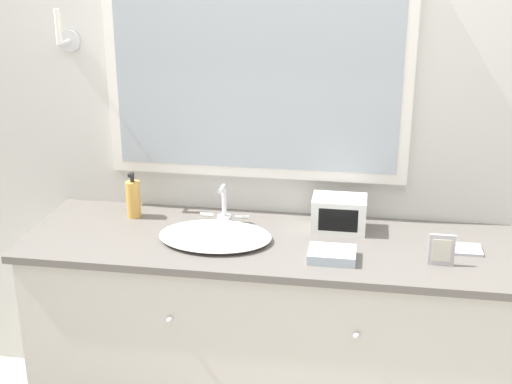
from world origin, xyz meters
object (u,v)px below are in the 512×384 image
(picture_frame, at_px, (442,250))
(soap_bottle, at_px, (133,199))
(sink_basin, at_px, (216,235))
(appliance_box, at_px, (339,214))

(picture_frame, bearing_deg, soap_bottle, 167.65)
(sink_basin, xyz_separation_m, appliance_box, (0.48, 0.17, 0.05))
(sink_basin, height_order, picture_frame, sink_basin)
(sink_basin, xyz_separation_m, soap_bottle, (-0.39, 0.18, 0.06))
(appliance_box, height_order, picture_frame, appliance_box)
(soap_bottle, distance_m, picture_frame, 1.28)
(soap_bottle, height_order, picture_frame, soap_bottle)
(sink_basin, bearing_deg, appliance_box, 20.07)
(soap_bottle, xyz_separation_m, picture_frame, (1.25, -0.27, -0.02))
(appliance_box, bearing_deg, picture_frame, -35.03)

